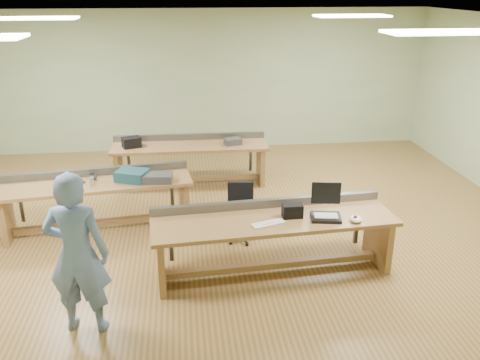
{
  "coord_description": "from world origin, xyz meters",
  "views": [
    {
      "loc": [
        -0.36,
        -6.99,
        3.47
      ],
      "look_at": [
        0.4,
        -0.6,
        0.97
      ],
      "focal_mm": 38.0,
      "sensor_mm": 36.0,
      "label": 1
    }
  ],
  "objects_px": {
    "workbench_front": "(273,231)",
    "workbench_mid": "(98,194)",
    "task_chair": "(241,220)",
    "mug": "(93,177)",
    "drinks_can": "(92,182)",
    "camera_bag": "(292,211)",
    "parts_bin_grey": "(157,178)",
    "person": "(77,254)",
    "parts_bin_teal": "(132,175)",
    "laptop_base": "(326,217)",
    "workbench_back": "(190,155)"
  },
  "relations": [
    {
      "from": "person",
      "to": "drinks_can",
      "type": "distance_m",
      "value": 2.29
    },
    {
      "from": "camera_bag",
      "to": "parts_bin_teal",
      "type": "height_order",
      "value": "camera_bag"
    },
    {
      "from": "mug",
      "to": "drinks_can",
      "type": "distance_m",
      "value": 0.24
    },
    {
      "from": "task_chair",
      "to": "parts_bin_grey",
      "type": "bearing_deg",
      "value": 162.14
    },
    {
      "from": "workbench_front",
      "to": "mug",
      "type": "distance_m",
      "value": 2.91
    },
    {
      "from": "camera_bag",
      "to": "parts_bin_teal",
      "type": "bearing_deg",
      "value": 143.62
    },
    {
      "from": "camera_bag",
      "to": "task_chair",
      "type": "bearing_deg",
      "value": 119.98
    },
    {
      "from": "parts_bin_teal",
      "to": "task_chair",
      "type": "bearing_deg",
      "value": -21.21
    },
    {
      "from": "task_chair",
      "to": "mug",
      "type": "height_order",
      "value": "mug"
    },
    {
      "from": "person",
      "to": "drinks_can",
      "type": "height_order",
      "value": "person"
    },
    {
      "from": "person",
      "to": "workbench_front",
      "type": "bearing_deg",
      "value": -148.95
    },
    {
      "from": "camera_bag",
      "to": "parts_bin_grey",
      "type": "distance_m",
      "value": 2.23
    },
    {
      "from": "workbench_front",
      "to": "camera_bag",
      "type": "relative_size",
      "value": 12.41
    },
    {
      "from": "workbench_front",
      "to": "person",
      "type": "distance_m",
      "value": 2.41
    },
    {
      "from": "person",
      "to": "camera_bag",
      "type": "height_order",
      "value": "person"
    },
    {
      "from": "task_chair",
      "to": "drinks_can",
      "type": "bearing_deg",
      "value": 173.27
    },
    {
      "from": "workbench_mid",
      "to": "mug",
      "type": "relative_size",
      "value": 23.6
    },
    {
      "from": "parts_bin_grey",
      "to": "parts_bin_teal",
      "type": "bearing_deg",
      "value": 164.97
    },
    {
      "from": "task_chair",
      "to": "parts_bin_teal",
      "type": "height_order",
      "value": "parts_bin_teal"
    },
    {
      "from": "workbench_back",
      "to": "task_chair",
      "type": "distance_m",
      "value": 2.41
    },
    {
      "from": "task_chair",
      "to": "parts_bin_teal",
      "type": "distance_m",
      "value": 1.74
    },
    {
      "from": "workbench_back",
      "to": "laptop_base",
      "type": "bearing_deg",
      "value": -63.45
    },
    {
      "from": "workbench_front",
      "to": "task_chair",
      "type": "xyz_separation_m",
      "value": [
        -0.3,
        0.91,
        -0.26
      ]
    },
    {
      "from": "laptop_base",
      "to": "workbench_mid",
      "type": "bearing_deg",
      "value": 161.75
    },
    {
      "from": "camera_bag",
      "to": "parts_bin_grey",
      "type": "xyz_separation_m",
      "value": [
        -1.72,
        1.42,
        -0.02
      ]
    },
    {
      "from": "task_chair",
      "to": "person",
      "type": "bearing_deg",
      "value": -130.87
    },
    {
      "from": "workbench_front",
      "to": "person",
      "type": "xyz_separation_m",
      "value": [
        -2.2,
        -0.92,
        0.34
      ]
    },
    {
      "from": "workbench_front",
      "to": "camera_bag",
      "type": "distance_m",
      "value": 0.36
    },
    {
      "from": "parts_bin_grey",
      "to": "mug",
      "type": "bearing_deg",
      "value": 169.13
    },
    {
      "from": "laptop_base",
      "to": "mug",
      "type": "bearing_deg",
      "value": 161.04
    },
    {
      "from": "person",
      "to": "camera_bag",
      "type": "relative_size",
      "value": 7.22
    },
    {
      "from": "person",
      "to": "workbench_back",
      "type": "bearing_deg",
      "value": -98.37
    },
    {
      "from": "laptop_base",
      "to": "mug",
      "type": "relative_size",
      "value": 3.02
    },
    {
      "from": "workbench_back",
      "to": "drinks_can",
      "type": "height_order",
      "value": "drinks_can"
    },
    {
      "from": "workbench_front",
      "to": "workbench_mid",
      "type": "relative_size",
      "value": 1.09
    },
    {
      "from": "person",
      "to": "task_chair",
      "type": "bearing_deg",
      "value": -127.64
    },
    {
      "from": "workbench_back",
      "to": "laptop_base",
      "type": "relative_size",
      "value": 7.75
    },
    {
      "from": "workbench_front",
      "to": "laptop_base",
      "type": "relative_size",
      "value": 8.52
    },
    {
      "from": "workbench_front",
      "to": "workbench_back",
      "type": "bearing_deg",
      "value": 102.48
    },
    {
      "from": "laptop_base",
      "to": "parts_bin_teal",
      "type": "xyz_separation_m",
      "value": [
        -2.48,
        1.62,
        0.06
      ]
    },
    {
      "from": "camera_bag",
      "to": "drinks_can",
      "type": "bearing_deg",
      "value": 152.49
    },
    {
      "from": "parts_bin_grey",
      "to": "workbench_mid",
      "type": "bearing_deg",
      "value": 173.47
    },
    {
      "from": "parts_bin_teal",
      "to": "drinks_can",
      "type": "height_order",
      "value": "parts_bin_teal"
    },
    {
      "from": "workbench_mid",
      "to": "drinks_can",
      "type": "relative_size",
      "value": 21.9
    },
    {
      "from": "laptop_base",
      "to": "parts_bin_teal",
      "type": "distance_m",
      "value": 2.96
    },
    {
      "from": "camera_bag",
      "to": "parts_bin_teal",
      "type": "relative_size",
      "value": 0.56
    },
    {
      "from": "person",
      "to": "camera_bag",
      "type": "xyz_separation_m",
      "value": [
        2.43,
        0.91,
        -0.06
      ]
    },
    {
      "from": "person",
      "to": "parts_bin_grey",
      "type": "bearing_deg",
      "value": -98.71
    },
    {
      "from": "workbench_back",
      "to": "parts_bin_teal",
      "type": "relative_size",
      "value": 6.35
    },
    {
      "from": "laptop_base",
      "to": "workbench_back",
      "type": "bearing_deg",
      "value": 125.72
    }
  ]
}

